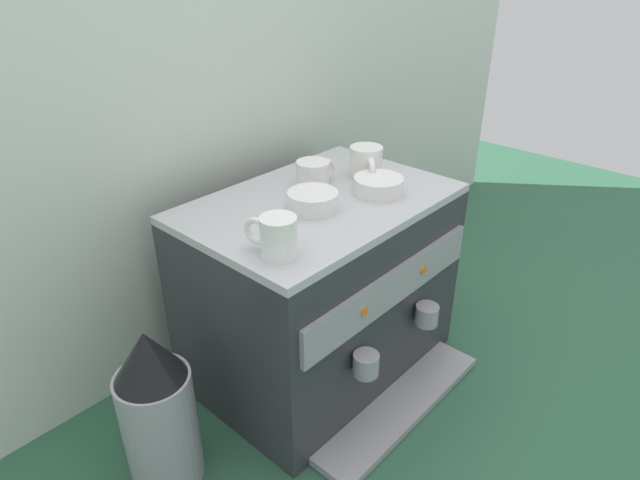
{
  "coord_description": "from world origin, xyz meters",
  "views": [
    {
      "loc": [
        -0.85,
        -0.77,
        0.99
      ],
      "look_at": [
        0.0,
        0.0,
        0.37
      ],
      "focal_mm": 30.82,
      "sensor_mm": 36.0,
      "label": 1
    }
  ],
  "objects_px": {
    "ceramic_cup_1": "(277,236)",
    "ceramic_cup_0": "(314,174)",
    "ceramic_bowl_1": "(378,186)",
    "milk_pitcher": "(416,271)",
    "ceramic_cup_2": "(366,162)",
    "ceramic_bowl_0": "(313,201)",
    "coffee_grinder": "(159,411)",
    "espresso_machine": "(321,288)"
  },
  "relations": [
    {
      "from": "ceramic_cup_2",
      "to": "ceramic_bowl_0",
      "type": "relative_size",
      "value": 0.97
    },
    {
      "from": "ceramic_cup_2",
      "to": "ceramic_cup_1",
      "type": "bearing_deg",
      "value": -164.26
    },
    {
      "from": "ceramic_cup_1",
      "to": "milk_pitcher",
      "type": "distance_m",
      "value": 0.85
    },
    {
      "from": "espresso_machine",
      "to": "ceramic_cup_0",
      "type": "bearing_deg",
      "value": 54.94
    },
    {
      "from": "ceramic_bowl_1",
      "to": "milk_pitcher",
      "type": "height_order",
      "value": "ceramic_bowl_1"
    },
    {
      "from": "ceramic_cup_1",
      "to": "ceramic_bowl_1",
      "type": "bearing_deg",
      "value": 5.5
    },
    {
      "from": "ceramic_cup_1",
      "to": "ceramic_bowl_0",
      "type": "bearing_deg",
      "value": 24.51
    },
    {
      "from": "ceramic_cup_0",
      "to": "coffee_grinder",
      "type": "distance_m",
      "value": 0.62
    },
    {
      "from": "ceramic_cup_1",
      "to": "milk_pitcher",
      "type": "bearing_deg",
      "value": 9.82
    },
    {
      "from": "coffee_grinder",
      "to": "milk_pitcher",
      "type": "distance_m",
      "value": 0.95
    },
    {
      "from": "ceramic_cup_2",
      "to": "milk_pitcher",
      "type": "bearing_deg",
      "value": 1.0
    },
    {
      "from": "espresso_machine",
      "to": "ceramic_cup_2",
      "type": "distance_m",
      "value": 0.33
    },
    {
      "from": "ceramic_cup_2",
      "to": "ceramic_bowl_0",
      "type": "bearing_deg",
      "value": -172.31
    },
    {
      "from": "espresso_machine",
      "to": "ceramic_cup_1",
      "type": "xyz_separation_m",
      "value": [
        -0.24,
        -0.11,
        0.28
      ]
    },
    {
      "from": "espresso_machine",
      "to": "ceramic_bowl_0",
      "type": "relative_size",
      "value": 5.6
    },
    {
      "from": "ceramic_bowl_1",
      "to": "milk_pitcher",
      "type": "relative_size",
      "value": 0.89
    },
    {
      "from": "ceramic_cup_1",
      "to": "ceramic_cup_2",
      "type": "height_order",
      "value": "ceramic_cup_1"
    },
    {
      "from": "espresso_machine",
      "to": "ceramic_cup_2",
      "type": "bearing_deg",
      "value": 3.25
    },
    {
      "from": "ceramic_cup_0",
      "to": "espresso_machine",
      "type": "bearing_deg",
      "value": -125.06
    },
    {
      "from": "milk_pitcher",
      "to": "ceramic_cup_2",
      "type": "bearing_deg",
      "value": -179.0
    },
    {
      "from": "ceramic_cup_2",
      "to": "coffee_grinder",
      "type": "height_order",
      "value": "ceramic_cup_2"
    },
    {
      "from": "espresso_machine",
      "to": "ceramic_cup_2",
      "type": "height_order",
      "value": "ceramic_cup_2"
    },
    {
      "from": "espresso_machine",
      "to": "ceramic_bowl_0",
      "type": "distance_m",
      "value": 0.27
    },
    {
      "from": "ceramic_bowl_0",
      "to": "milk_pitcher",
      "type": "xyz_separation_m",
      "value": [
        0.52,
        0.04,
        -0.43
      ]
    },
    {
      "from": "ceramic_cup_1",
      "to": "ceramic_bowl_0",
      "type": "relative_size",
      "value": 1.0
    },
    {
      "from": "espresso_machine",
      "to": "ceramic_cup_0",
      "type": "distance_m",
      "value": 0.28
    },
    {
      "from": "ceramic_cup_1",
      "to": "ceramic_cup_0",
      "type": "bearing_deg",
      "value": 30.94
    },
    {
      "from": "ceramic_cup_0",
      "to": "ceramic_cup_2",
      "type": "relative_size",
      "value": 1.06
    },
    {
      "from": "ceramic_cup_1",
      "to": "coffee_grinder",
      "type": "height_order",
      "value": "ceramic_cup_1"
    },
    {
      "from": "ceramic_cup_1",
      "to": "ceramic_bowl_1",
      "type": "height_order",
      "value": "ceramic_cup_1"
    },
    {
      "from": "espresso_machine",
      "to": "milk_pitcher",
      "type": "xyz_separation_m",
      "value": [
        0.47,
        0.02,
        -0.17
      ]
    },
    {
      "from": "coffee_grinder",
      "to": "milk_pitcher",
      "type": "bearing_deg",
      "value": 0.88
    },
    {
      "from": "ceramic_cup_1",
      "to": "ceramic_bowl_0",
      "type": "distance_m",
      "value": 0.21
    },
    {
      "from": "milk_pitcher",
      "to": "coffee_grinder",
      "type": "bearing_deg",
      "value": -179.12
    },
    {
      "from": "ceramic_bowl_1",
      "to": "milk_pitcher",
      "type": "distance_m",
      "value": 0.56
    },
    {
      "from": "espresso_machine",
      "to": "coffee_grinder",
      "type": "distance_m",
      "value": 0.48
    },
    {
      "from": "ceramic_bowl_1",
      "to": "coffee_grinder",
      "type": "xyz_separation_m",
      "value": [
        -0.59,
        0.07,
        -0.32
      ]
    },
    {
      "from": "ceramic_cup_1",
      "to": "milk_pitcher",
      "type": "height_order",
      "value": "ceramic_cup_1"
    },
    {
      "from": "ceramic_cup_0",
      "to": "ceramic_bowl_0",
      "type": "distance_m",
      "value": 0.13
    },
    {
      "from": "milk_pitcher",
      "to": "espresso_machine",
      "type": "bearing_deg",
      "value": -178.15
    },
    {
      "from": "ceramic_cup_0",
      "to": "ceramic_bowl_0",
      "type": "height_order",
      "value": "ceramic_cup_0"
    },
    {
      "from": "ceramic_bowl_0",
      "to": "ceramic_bowl_1",
      "type": "relative_size",
      "value": 0.96
    }
  ]
}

